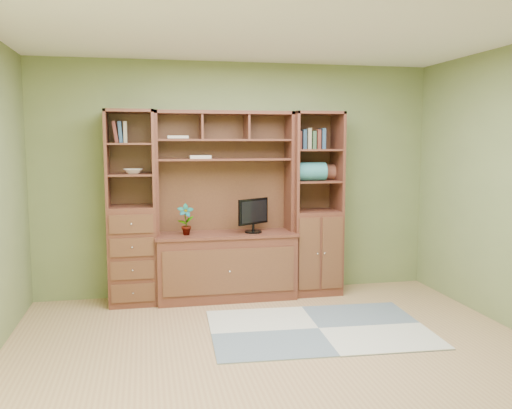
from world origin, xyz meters
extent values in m
cube|color=tan|center=(0.00, 0.00, 0.00)|extent=(4.60, 4.10, 0.04)
cube|color=white|center=(0.00, 0.00, 2.60)|extent=(4.60, 4.10, 0.04)
cube|color=olive|center=(0.00, 2.00, 1.30)|extent=(4.50, 0.04, 2.60)
cube|color=olive|center=(0.00, -2.00, 1.30)|extent=(4.50, 0.04, 2.60)
cube|color=#53281D|center=(-0.18, 1.73, 1.02)|extent=(1.54, 0.53, 2.05)
cube|color=#53281D|center=(-1.18, 1.77, 1.02)|extent=(0.50, 0.45, 2.05)
cube|color=#53281D|center=(0.84, 1.77, 1.02)|extent=(0.55, 0.45, 2.05)
cube|color=#949999|center=(0.50, 0.57, 0.01)|extent=(2.05, 1.42, 0.01)
cube|color=black|center=(0.12, 1.70, 0.99)|extent=(0.46, 0.39, 0.52)
imported|color=#B0513B|center=(-0.62, 1.70, 0.90)|extent=(0.18, 0.12, 0.33)
cube|color=beige|center=(-0.45, 1.82, 1.56)|extent=(0.23, 0.17, 0.03)
imported|color=silver|center=(-1.15, 1.77, 1.42)|extent=(0.20, 0.20, 0.05)
cube|color=#2C7176|center=(0.76, 1.73, 1.39)|extent=(0.35, 0.20, 0.20)
cube|color=brown|center=(0.99, 1.85, 1.38)|extent=(0.32, 0.18, 0.18)
camera|label=1|loc=(-1.04, -4.04, 1.73)|focal=38.00mm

